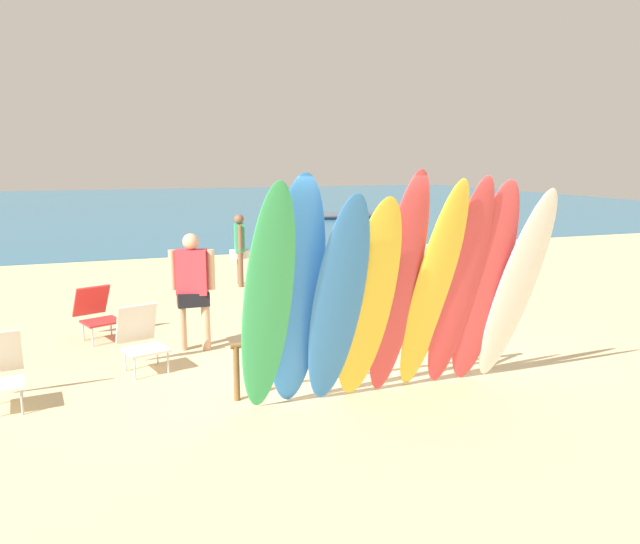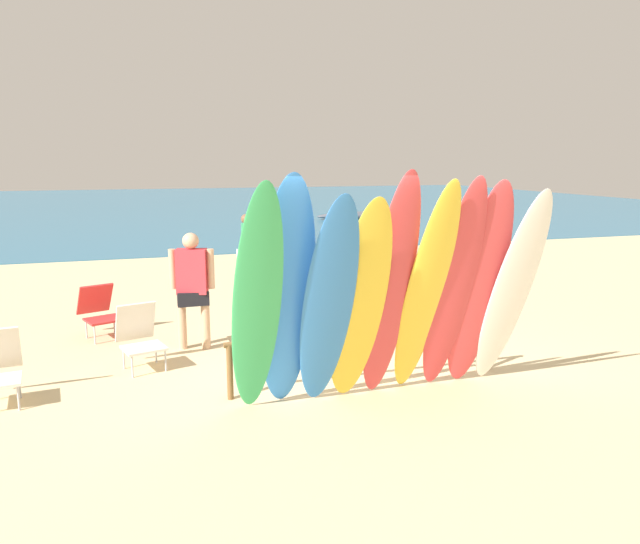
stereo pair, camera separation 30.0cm
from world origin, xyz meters
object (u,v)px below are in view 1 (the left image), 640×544
object	(u,v)px
surfboard_yellow_3	(368,304)
beachgoer_by_water	(192,284)
surfboard_red_4	(398,290)
distant_boat	(350,215)
surfboard_yellow_5	(432,291)
beachgoer_photographing	(357,256)
surfboard_green_0	(267,307)
surfboard_blue_1	(296,297)
surfboard_white_8	(515,290)
surfboard_red_7	(484,287)
surfboard_red_6	(459,288)
beach_chair_blue	(141,336)
beach_chair_striped	(96,311)
beachgoer_strolling	(240,245)
surfboard_rack	(371,340)
surfboard_blue_2	(337,306)

from	to	relation	value
surfboard_yellow_3	beachgoer_by_water	size ratio (longest dim) A/B	1.49
surfboard_red_4	distant_boat	bearing A→B (deg)	68.53
surfboard_yellow_5	beachgoer_photographing	world-z (taller)	surfboard_yellow_5
surfboard_green_0	surfboard_blue_1	distance (m)	0.39
surfboard_white_8	surfboard_red_7	bearing A→B (deg)	170.87
surfboard_blue_1	surfboard_yellow_5	world-z (taller)	surfboard_blue_1
surfboard_red_6	beach_chair_blue	distance (m)	4.01
beachgoer_photographing	beach_chair_striped	bearing A→B (deg)	-29.49
surfboard_red_7	beachgoer_strolling	bearing A→B (deg)	106.54
surfboard_red_4	beach_chair_blue	size ratio (longest dim) A/B	3.25
surfboard_green_0	surfboard_blue_1	size ratio (longest dim) A/B	1.01
surfboard_green_0	distant_boat	distance (m)	21.65
beachgoer_photographing	beach_chair_striped	xyz separation A→B (m)	(-4.65, -1.02, -0.43)
surfboard_yellow_3	surfboard_white_8	bearing A→B (deg)	-2.23
surfboard_white_8	beach_chair_striped	bearing A→B (deg)	140.55
surfboard_white_8	surfboard_yellow_5	bearing A→B (deg)	177.91
surfboard_yellow_5	beachgoer_strolling	distance (m)	6.87
surfboard_red_6	beachgoer_photographing	world-z (taller)	surfboard_red_6
surfboard_yellow_3	beachgoer_by_water	distance (m)	3.07
surfboard_rack	beachgoer_by_water	distance (m)	2.73
surfboard_blue_2	surfboard_red_4	world-z (taller)	surfboard_red_4
surfboard_blue_2	beach_chair_blue	distance (m)	2.95
surfboard_rack	surfboard_yellow_3	xyz separation A→B (m)	(-0.36, -0.70, 0.63)
surfboard_yellow_5	surfboard_red_6	distance (m)	0.34
surfboard_blue_2	surfboard_blue_1	bearing A→B (deg)	159.91
beach_chair_striped	distant_boat	distance (m)	19.07
beach_chair_blue	beachgoer_photographing	bearing A→B (deg)	17.12
surfboard_green_0	surfboard_red_4	world-z (taller)	surfboard_red_4
beach_chair_blue	surfboard_yellow_3	bearing A→B (deg)	-59.65
surfboard_rack	surfboard_yellow_3	world-z (taller)	surfboard_yellow_3
surfboard_rack	beachgoer_strolling	size ratio (longest dim) A/B	2.22
surfboard_blue_1	beachgoer_by_water	distance (m)	2.71
surfboard_blue_2	beachgoer_strolling	distance (m)	6.91
surfboard_rack	surfboard_red_7	size ratio (longest dim) A/B	1.30
beach_chair_blue	beachgoer_strolling	bearing A→B (deg)	48.47
surfboard_red_6	surfboard_yellow_5	bearing A→B (deg)	-177.79
surfboard_red_4	surfboard_red_7	xyz separation A→B (m)	(1.08, 0.02, -0.05)
surfboard_white_8	surfboard_yellow_3	bearing A→B (deg)	179.10
surfboard_yellow_5	distant_boat	world-z (taller)	surfboard_yellow_5
surfboard_green_0	surfboard_white_8	xyz separation A→B (m)	(2.92, 0.06, -0.06)
beach_chair_striped	beach_chair_blue	bearing A→B (deg)	-91.87
surfboard_green_0	surfboard_blue_2	distance (m)	0.74
beachgoer_strolling	beachgoer_photographing	world-z (taller)	beachgoer_strolling
surfboard_blue_2	surfboard_red_4	xyz separation A→B (m)	(0.71, 0.07, 0.11)
beach_chair_striped	beachgoer_by_water	bearing A→B (deg)	-60.14
surfboard_yellow_5	beach_chair_blue	xyz separation A→B (m)	(-2.97, 2.12, -0.81)
beachgoer_photographing	surfboard_rack	bearing A→B (deg)	27.65
surfboard_rack	surfboard_yellow_3	size ratio (longest dim) A/B	1.37
surfboard_yellow_3	surfboard_red_6	size ratio (longest dim) A/B	0.93
surfboard_red_4	surfboard_red_7	distance (m)	1.08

